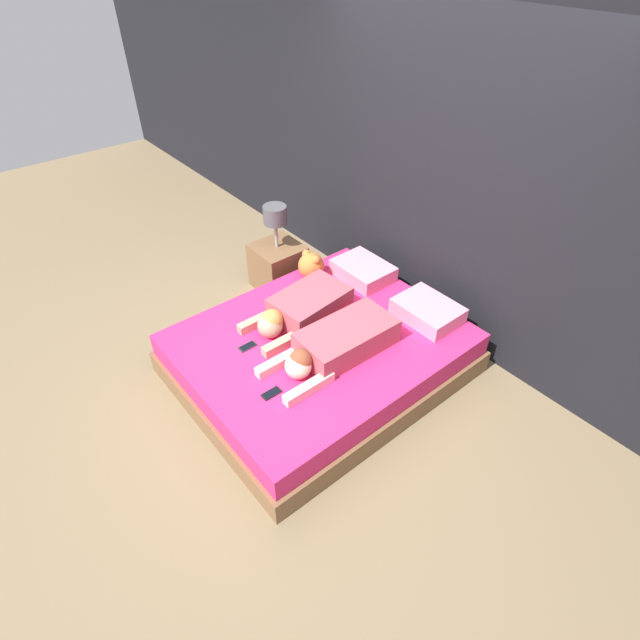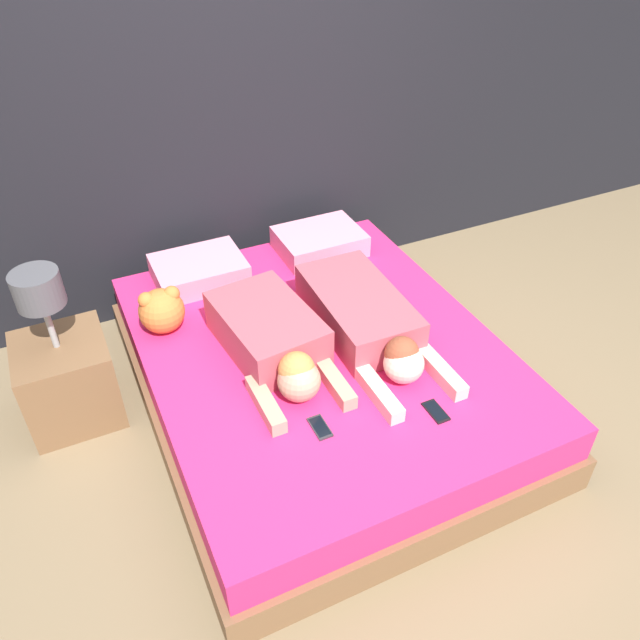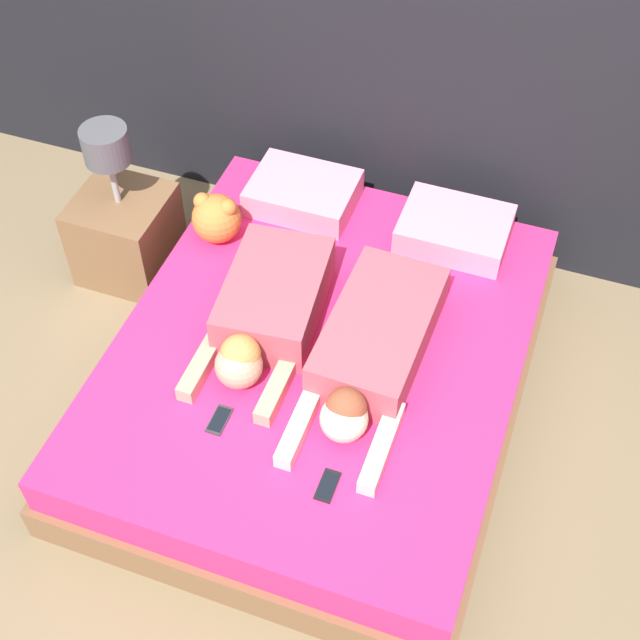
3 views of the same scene
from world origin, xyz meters
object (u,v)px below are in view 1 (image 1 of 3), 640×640
Objects in this scene: pillow_head_right at (428,311)px; person_right at (337,344)px; bed at (320,353)px; pillow_head_left at (363,270)px; cell_phone_left at (248,346)px; person_left at (301,309)px; nightstand at (278,262)px; plush_toy at (311,265)px; cell_phone_right at (271,393)px.

person_right reaches higher than pillow_head_right.
pillow_head_left reaches higher than bed.
person_left is at bearing 90.13° from cell_phone_left.
person_left is at bearing -24.84° from nightstand.
plush_toy is (-0.67, 0.45, 0.31)m from bed.
cell_phone_right is (0.63, -1.44, -0.06)m from pillow_head_left.
cell_phone_right is (0.50, -0.13, 0.00)m from cell_phone_left.
plush_toy is (-0.29, -0.35, 0.06)m from pillow_head_left.
person_left is 0.48m from person_right.
nightstand is at bearing 155.16° from person_left.
nightstand is (-1.41, 0.48, -0.20)m from person_right.
cell_phone_left reaches higher than bed.
person_left is 3.67× the size of plush_toy.
plush_toy is at bearing 0.56° from nightstand.
person_right is (0.61, -0.83, 0.03)m from pillow_head_left.
plush_toy is (-1.04, -0.35, 0.06)m from pillow_head_right.
pillow_head_right is (0.37, 0.80, 0.26)m from bed.
pillow_head_right is at bearing 18.73° from plush_toy.
plush_toy reaches higher than cell_phone_right.
bed is at bearing -33.88° from plush_toy.
plush_toy is at bearing -129.62° from pillow_head_left.
person_left is 6.56× the size of cell_phone_right.
pillow_head_left is 0.80m from person_left.
pillow_head_right is 1.60m from nightstand.
plush_toy is at bearing 114.17° from cell_phone_left.
bed is 4.25× the size of pillow_head_left.
pillow_head_right is at bearing 64.94° from bed.
plush_toy is at bearing 151.88° from person_right.
nightstand is (-1.44, 1.08, -0.11)m from cell_phone_right.
bed is at bearing 171.44° from person_right.
plush_toy reaches higher than person_left.
pillow_head_right is 1.00m from person_left.
person_right reaches higher than pillow_head_left.
cell_phone_left is at bearing -115.17° from pillow_head_right.
pillow_head_left is 1.31m from cell_phone_left.
pillow_head_left is 1.03m from person_right.
cell_phone_right is at bearing -67.88° from bed.
person_left reaches higher than pillow_head_right.
person_right is at bearing -99.28° from pillow_head_right.
pillow_head_right is at bearing 80.72° from person_right.
nightstand reaches higher than pillow_head_right.
bed is at bearing -115.06° from pillow_head_right.
nightstand reaches higher than person_right.
bed is 0.86m from plush_toy.
plush_toy is (-0.43, 0.95, 0.12)m from cell_phone_left.
person_right is 0.67m from cell_phone_left.
nightstand reaches higher than bed.
plush_toy reaches higher than pillow_head_right.
person_right reaches higher than cell_phone_right.
pillow_head_right is at bearing 85.43° from cell_phone_right.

